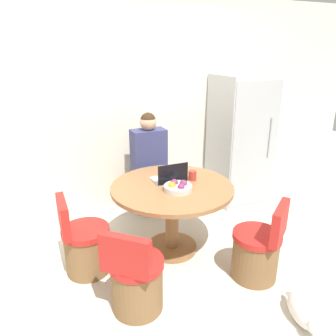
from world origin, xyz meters
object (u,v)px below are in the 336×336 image
at_px(dining_table, 172,202).
at_px(person_seated, 148,162).
at_px(chair_near_left_corner, 136,281).
at_px(chair_left_side, 85,246).
at_px(fruit_bowl, 178,187).
at_px(cat, 302,312).
at_px(refrigerator, 240,140).
at_px(chair_near_right_corner, 257,252).
at_px(laptop, 170,178).

xyz_separation_m(dining_table, person_seated, (0.05, 0.83, 0.16)).
bearing_deg(chair_near_left_corner, chair_left_side, -23.64).
xyz_separation_m(chair_near_left_corner, fruit_bowl, (0.61, 0.52, 0.50)).
bearing_deg(cat, person_seated, -150.59).
bearing_deg(chair_left_side, chair_near_left_corner, -156.36).
xyz_separation_m(chair_left_side, person_seated, (0.94, 0.82, 0.44)).
bearing_deg(cat, refrigerator, 175.17).
bearing_deg(person_seated, chair_near_left_corner, 65.86).
relative_size(dining_table, cat, 2.58).
bearing_deg(refrigerator, chair_near_right_corner, -118.94).
height_order(chair_left_side, cat, chair_left_side).
bearing_deg(chair_left_side, refrigerator, -70.55).
bearing_deg(chair_near_right_corner, cat, 51.86).
height_order(refrigerator, dining_table, refrigerator).
bearing_deg(dining_table, cat, -68.46).
relative_size(chair_left_side, fruit_bowl, 2.88).
bearing_deg(dining_table, person_seated, 86.35).
bearing_deg(person_seated, chair_left_side, 41.08).
distance_m(chair_near_right_corner, cat, 0.61).
bearing_deg(cat, chair_near_right_corner, -164.38).
relative_size(fruit_bowl, cat, 0.57).
bearing_deg(chair_near_left_corner, fruit_bowl, -96.46).
distance_m(dining_table, chair_near_right_corner, 0.93).
distance_m(dining_table, chair_near_left_corner, 0.93).
height_order(chair_near_left_corner, fruit_bowl, fruit_bowl).
xyz_separation_m(chair_near_right_corner, laptop, (-0.51, 0.82, 0.51)).
distance_m(chair_near_left_corner, person_seated, 1.68).
xyz_separation_m(dining_table, chair_near_left_corner, (-0.61, -0.65, -0.28)).
relative_size(laptop, cat, 0.68).
distance_m(dining_table, fruit_bowl, 0.25).
height_order(chair_near_left_corner, chair_near_right_corner, same).
relative_size(chair_near_right_corner, laptop, 2.43).
distance_m(chair_near_left_corner, chair_left_side, 0.71).
xyz_separation_m(refrigerator, dining_table, (-1.35, -0.78, -0.29)).
bearing_deg(refrigerator, dining_table, -150.15).
relative_size(chair_left_side, cat, 1.65).
height_order(person_seated, laptop, person_seated).
bearing_deg(person_seated, refrigerator, 177.73).
bearing_deg(cat, laptop, -143.37).
relative_size(chair_near_left_corner, fruit_bowl, 2.88).
relative_size(chair_near_right_corner, cat, 1.65).
distance_m(refrigerator, person_seated, 1.31).
relative_size(person_seated, cat, 2.81).
relative_size(chair_near_right_corner, fruit_bowl, 2.88).
height_order(laptop, fruit_bowl, laptop).
bearing_deg(fruit_bowl, chair_near_right_corner, -47.65).
distance_m(dining_table, person_seated, 0.84).
distance_m(refrigerator, chair_near_right_corner, 1.80).
bearing_deg(chair_near_left_corner, person_seated, -70.91).
height_order(chair_near_right_corner, person_seated, person_seated).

